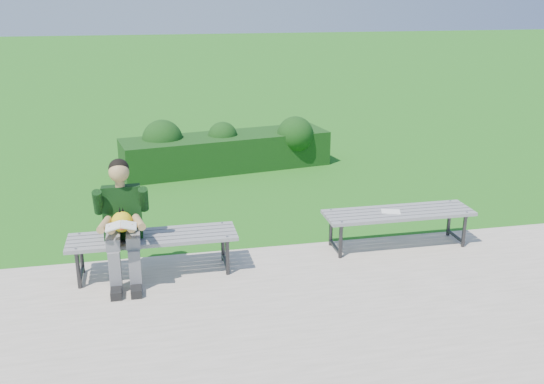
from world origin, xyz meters
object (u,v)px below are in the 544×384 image
object	(u,v)px
bench_left	(153,240)
bench_right	(398,215)
seated_boy	(122,219)
hedge	(226,148)
paper_sheet	(391,212)

from	to	relation	value
bench_left	bench_right	xyz separation A→B (m)	(2.90, 0.16, 0.00)
bench_left	seated_boy	xyz separation A→B (m)	(-0.30, -0.09, 0.30)
hedge	bench_left	xyz separation A→B (m)	(-1.34, -4.05, 0.04)
hedge	paper_sheet	size ratio (longest dim) A/B	14.35
seated_boy	paper_sheet	xyz separation A→B (m)	(3.10, 0.26, -0.24)
bench_right	seated_boy	distance (m)	3.23
hedge	paper_sheet	bearing A→B (deg)	-69.38
bench_left	seated_boy	size ratio (longest dim) A/B	1.37
hedge	paper_sheet	xyz separation A→B (m)	(1.46, -3.88, 0.10)
hedge	bench_left	distance (m)	4.27
seated_boy	bench_left	bearing A→B (deg)	17.07
hedge	bench_right	xyz separation A→B (m)	(1.56, -3.88, 0.04)
hedge	bench_right	world-z (taller)	hedge
bench_left	bench_right	bearing A→B (deg)	3.24
bench_right	seated_boy	xyz separation A→B (m)	(-3.20, -0.26, 0.30)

